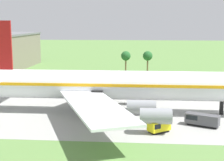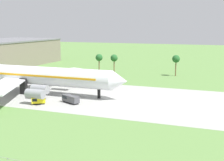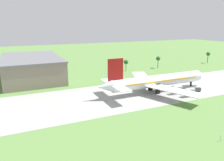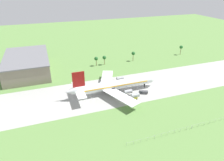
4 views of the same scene
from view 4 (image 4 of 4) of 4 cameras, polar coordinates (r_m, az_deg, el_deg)
ground_plane at (r=159.67m, az=9.46°, el=-1.28°), size 600.00×600.00×0.00m
taxiway_strip at (r=159.66m, az=9.46°, el=-1.27°), size 320.00×44.00×0.02m
jet_airliner at (r=144.30m, az=0.55°, el=-1.30°), size 69.98×58.34×20.25m
baggage_tug at (r=146.86m, az=8.85°, el=-3.28°), size 6.67×4.56×2.37m
catering_van at (r=139.78m, az=6.69°, el=-4.83°), size 4.46×4.02×2.16m
perimeter_fence at (r=121.83m, az=22.06°, el=-12.01°), size 80.10×0.10×2.10m
no_stopping_sign at (r=121.36m, az=21.78°, el=-12.36°), size 0.44×0.08×1.68m
terminal_building at (r=193.37m, az=-23.06°, el=4.38°), size 36.72×61.20×15.03m
palm_tree_row at (r=203.73m, az=5.37°, el=7.53°), size 100.45×3.60×10.46m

